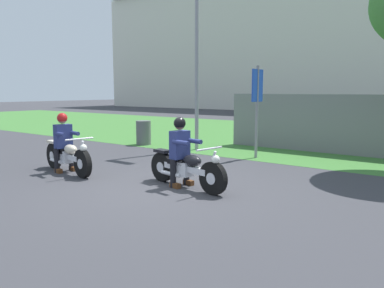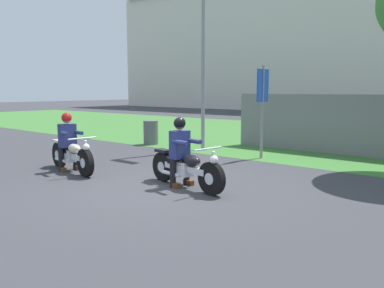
% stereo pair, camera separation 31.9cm
% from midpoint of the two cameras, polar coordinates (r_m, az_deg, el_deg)
% --- Properties ---
extents(ground, '(120.00, 120.00, 0.00)m').
position_cam_midpoint_polar(ground, '(7.59, -3.47, -6.56)').
color(ground, '#38383D').
extents(grass_verge, '(60.00, 12.00, 0.01)m').
position_cam_midpoint_polar(grass_verge, '(16.04, 20.79, 0.65)').
color(grass_verge, '#3D7533').
rests_on(grass_verge, ground).
extents(stadium_facade, '(56.59, 8.00, 12.74)m').
position_cam_midpoint_polar(stadium_facade, '(38.21, 26.36, 13.88)').
color(stadium_facade, silver).
rests_on(stadium_facade, ground).
extents(motorcycle_lead, '(2.08, 0.69, 0.87)m').
position_cam_midpoint_polar(motorcycle_lead, '(7.51, 0.27, -3.70)').
color(motorcycle_lead, black).
rests_on(motorcycle_lead, ground).
extents(rider_lead, '(0.60, 0.52, 1.39)m').
position_cam_midpoint_polar(rider_lead, '(7.57, -0.55, -0.34)').
color(rider_lead, black).
rests_on(rider_lead, ground).
extents(motorcycle_follow, '(2.08, 0.69, 0.87)m').
position_cam_midpoint_polar(motorcycle_follow, '(9.39, -16.70, -1.66)').
color(motorcycle_follow, black).
rests_on(motorcycle_follow, ground).
extents(rider_follow, '(0.60, 0.52, 1.39)m').
position_cam_midpoint_polar(rider_follow, '(9.48, -17.21, 1.01)').
color(rider_follow, black).
rests_on(rider_follow, ground).
extents(streetlight_pole, '(0.96, 0.20, 6.10)m').
position_cam_midpoint_polar(streetlight_pole, '(12.35, 2.91, 16.69)').
color(streetlight_pole, gray).
rests_on(streetlight_pole, ground).
extents(trash_can, '(0.52, 0.52, 0.85)m').
position_cam_midpoint_polar(trash_can, '(13.66, -5.52, 1.73)').
color(trash_can, '#595E5B').
rests_on(trash_can, ground).
extents(sign_banner, '(0.08, 0.60, 2.60)m').
position_cam_midpoint_polar(sign_banner, '(10.88, 11.36, 6.87)').
color(sign_banner, gray).
rests_on(sign_banner, ground).
extents(fence_segment, '(7.00, 0.06, 1.80)m').
position_cam_midpoint_polar(fence_segment, '(12.22, 22.31, 2.66)').
color(fence_segment, slate).
rests_on(fence_segment, ground).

